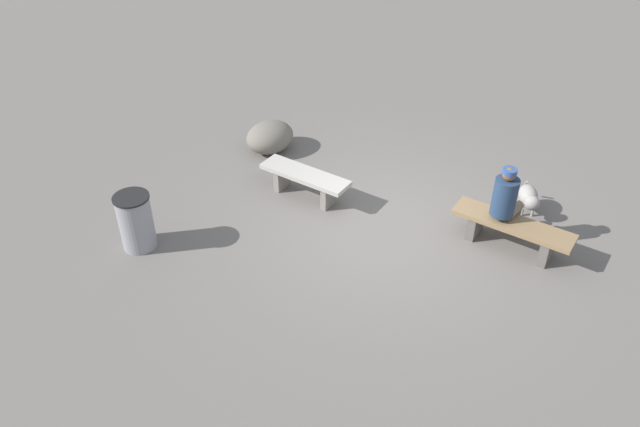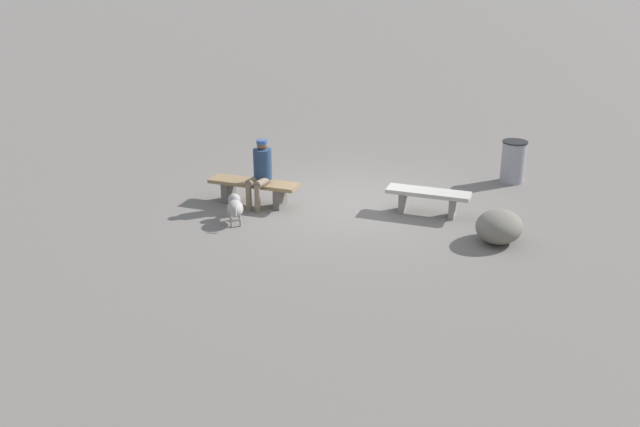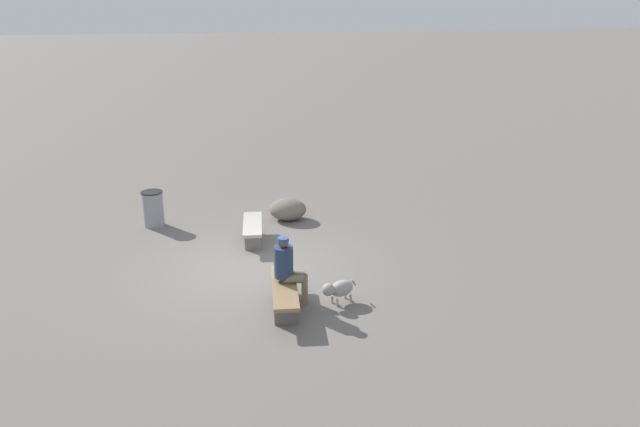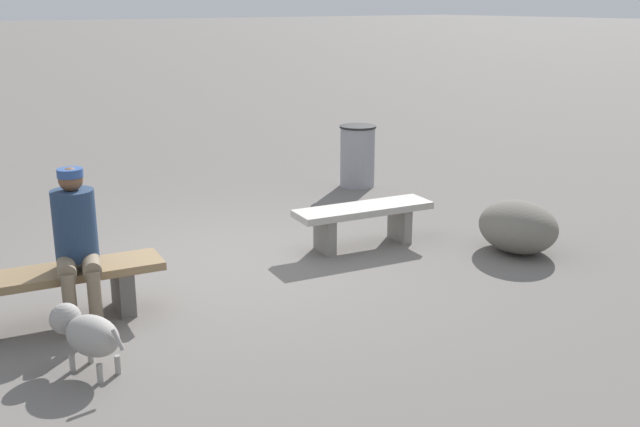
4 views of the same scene
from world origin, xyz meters
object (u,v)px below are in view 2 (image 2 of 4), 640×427
at_px(bench_right, 254,188).
at_px(trash_bin, 513,162).
at_px(dog, 235,207).
at_px(seated_person, 261,169).
at_px(bench_left, 428,197).
at_px(boulder, 499,227).

bearing_deg(bench_right, trash_bin, -146.43).
height_order(bench_right, dog, dog).
bearing_deg(seated_person, bench_left, -160.82).
relative_size(bench_left, bench_right, 0.88).
relative_size(bench_left, seated_person, 1.22).
distance_m(dog, trash_bin, 6.11).
relative_size(bench_right, seated_person, 1.39).
relative_size(seated_person, dog, 1.83).
height_order(dog, trash_bin, trash_bin).
bearing_deg(seated_person, bench_right, -13.08).
distance_m(bench_right, dog, 1.00).
relative_size(seated_person, boulder, 1.39).
bearing_deg(trash_bin, dog, 33.30).
distance_m(bench_left, boulder, 1.67).
relative_size(dog, boulder, 0.76).
height_order(bench_right, boulder, boulder).
distance_m(bench_left, dog, 3.62).
height_order(bench_left, trash_bin, trash_bin).
bearing_deg(trash_bin, seated_person, 26.80).
relative_size(seated_person, trash_bin, 1.47).
xyz_separation_m(bench_right, seated_person, (-0.18, 0.10, 0.44)).
bearing_deg(bench_left, boulder, 147.84).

